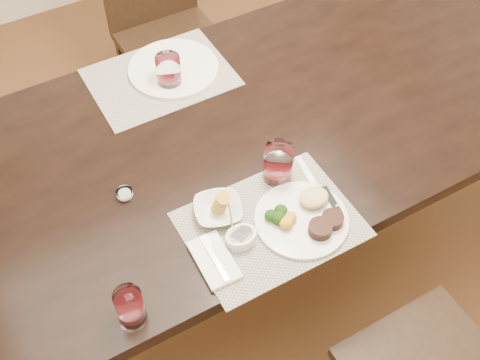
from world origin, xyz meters
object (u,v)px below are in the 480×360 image
steak_knife (325,194)px  far_plate (173,69)px  cracker_bowl (218,210)px  dinner_plate (306,217)px  chair_far (163,20)px  wine_glass_near (278,165)px

steak_knife → far_plate: 0.71m
steak_knife → cracker_bowl: size_ratio=1.47×
dinner_plate → steak_knife: bearing=15.2°
chair_far → wine_glass_near: 1.21m
chair_far → wine_glass_near: chair_far is taller
dinner_plate → wine_glass_near: bearing=76.1°
chair_far → cracker_bowl: chair_far is taller
chair_far → cracker_bowl: 1.27m
dinner_plate → wine_glass_near: size_ratio=2.21×
far_plate → wine_glass_near: bearing=-83.8°
dinner_plate → chair_far: bearing=73.7°
chair_far → cracker_bowl: (-0.36, -1.19, 0.27)m
wine_glass_near → far_plate: wine_glass_near is taller
steak_knife → chair_far: bearing=95.4°
chair_far → far_plate: size_ratio=2.97×
steak_knife → wine_glass_near: size_ratio=2.06×
dinner_plate → far_plate: (-0.05, 0.73, -0.01)m
dinner_plate → far_plate: dinner_plate is taller
steak_knife → far_plate: bearing=110.0°
cracker_bowl → wine_glass_near: (0.21, 0.03, 0.03)m
far_plate → steak_knife: bearing=-78.3°
dinner_plate → cracker_bowl: cracker_bowl is taller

